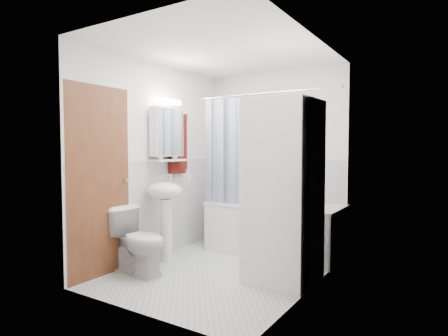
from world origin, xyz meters
The scene contains 20 objects.
floor centered at (0.00, 0.00, 0.00)m, with size 2.60×2.60×0.00m, color silver.
room_walls centered at (0.00, 0.00, 1.49)m, with size 2.60×2.60×2.60m.
wainscot centered at (0.00, 0.29, 0.60)m, with size 1.98×2.58×2.58m.
door centered at (-0.95, -0.55, 1.00)m, with size 0.05×2.00×2.00m.
bathtub centered at (0.19, 0.92, 0.35)m, with size 1.69×0.80×0.64m.
tub_spout centered at (0.39, 1.25, 0.96)m, with size 0.04×0.04×0.12m, color silver.
curtain_rod centered at (0.19, 0.58, 2.00)m, with size 0.02×0.02×1.87m, color silver.
shower_curtain centered at (-0.37, 0.58, 1.25)m, with size 0.55×0.02×1.45m.
sink centered at (-0.75, -0.12, 0.70)m, with size 0.44×0.37×1.04m.
medicine_cabinet centered at (-0.90, 0.10, 1.57)m, with size 0.13×0.50×0.71m.
shelf centered at (-0.89, 0.10, 1.20)m, with size 0.18×0.54×0.03m, color silver.
shower_caddy centered at (0.44, 1.24, 1.15)m, with size 0.22×0.06×0.02m, color silver.
towel centered at (-0.94, 0.35, 1.42)m, with size 0.07×0.33×0.79m.
washer_dryer centered at (0.68, 0.04, 0.92)m, with size 0.67×0.66×1.83m.
toilet centered at (-0.72, -0.59, 0.35)m, with size 0.40×0.71×0.70m, color white.
soap_pump centered at (-0.71, 0.25, 0.95)m, with size 0.08×0.17×0.08m, color gray.
shelf_bottle centered at (-0.89, -0.05, 1.25)m, with size 0.07×0.18×0.07m, color gray.
shelf_cup centered at (-0.89, 0.22, 1.26)m, with size 0.10×0.09×0.10m, color gray.
shampoo_a centered at (0.35, 1.24, 1.23)m, with size 0.13×0.17×0.13m, color gray.
shampoo_b centered at (0.47, 1.24, 1.20)m, with size 0.08×0.21×0.08m, color #264A9B.
Camera 1 is at (2.18, -3.46, 1.35)m, focal length 30.00 mm.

